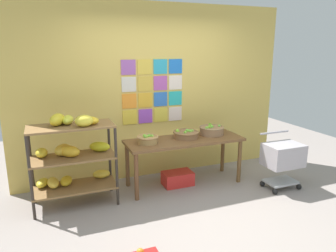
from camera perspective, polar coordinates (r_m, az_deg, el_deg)
ground at (r=3.98m, az=5.90°, el=-16.56°), size 9.16×9.16×0.00m
back_wall_with_art at (r=4.96m, az=-2.31°, el=6.11°), size 4.39×0.07×2.69m
banana_shelf_unit at (r=4.25m, az=-17.02°, el=-4.67°), size 1.06×0.52×1.22m
display_table at (r=4.68m, az=2.99°, el=-3.39°), size 1.75×0.61×0.71m
fruit_basket_left at (r=4.71m, az=3.27°, el=-1.44°), size 0.39×0.39×0.13m
fruit_basket_back_left at (r=4.44m, az=-3.70°, el=-2.38°), size 0.30×0.30×0.13m
fruit_basket_centre at (r=4.93m, az=7.89°, el=-0.74°), size 0.39×0.39×0.15m
produce_crate_under_table at (r=4.83m, az=1.75°, el=-9.44°), size 0.45×0.28×0.20m
shopping_cart at (r=4.88m, az=20.05°, el=-5.32°), size 0.53×0.43×0.81m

